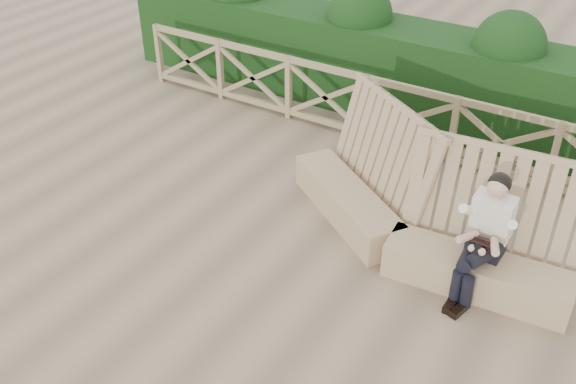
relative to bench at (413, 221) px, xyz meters
The scene contains 5 objects.
ground 1.72m from the bench, 128.43° to the right, with size 60.00×60.00×0.00m, color brown.
bench is the anchor object (origin of this frame).
woman 1.05m from the bench, 16.99° to the right, with size 0.44×0.93×1.49m.
guardrail 2.43m from the bench, 115.32° to the left, with size 10.10×0.09×1.10m.
hedge 3.57m from the bench, 107.00° to the left, with size 12.00×1.20×1.50m, color black.
Camera 1 is at (3.13, -4.82, 5.02)m, focal length 40.00 mm.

